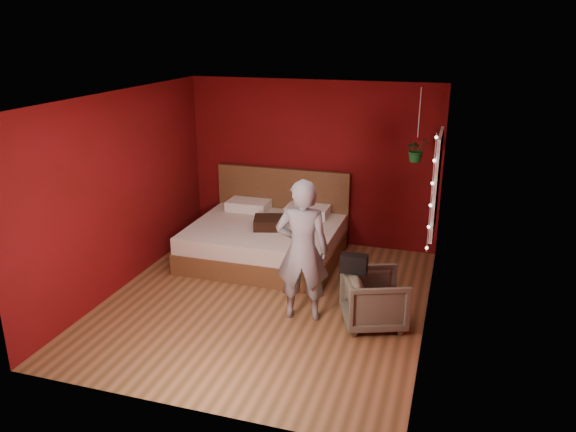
% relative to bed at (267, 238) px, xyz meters
% --- Properties ---
extents(floor, '(4.50, 4.50, 0.00)m').
position_rel_bed_xyz_m(floor, '(0.46, -1.37, -0.31)').
color(floor, '#92603A').
rests_on(floor, ground).
extents(room_walls, '(4.04, 4.54, 2.62)m').
position_rel_bed_xyz_m(room_walls, '(0.46, -1.37, 1.37)').
color(room_walls, maroon).
rests_on(room_walls, ground).
extents(window, '(0.05, 0.97, 1.27)m').
position_rel_bed_xyz_m(window, '(2.43, -0.47, 1.19)').
color(window, white).
rests_on(window, room_walls).
extents(fairy_lights, '(0.04, 0.04, 1.45)m').
position_rel_bed_xyz_m(fairy_lights, '(2.40, -1.00, 1.19)').
color(fairy_lights, silver).
rests_on(fairy_lights, room_walls).
extents(bed, '(2.19, 1.86, 1.21)m').
position_rel_bed_xyz_m(bed, '(0.00, 0.00, 0.00)').
color(bed, brown).
rests_on(bed, ground).
extents(person, '(0.70, 0.52, 1.74)m').
position_rel_bed_xyz_m(person, '(1.02, -1.63, 0.56)').
color(person, gray).
rests_on(person, ground).
extents(armchair, '(0.92, 0.91, 0.65)m').
position_rel_bed_xyz_m(armchair, '(1.88, -1.55, 0.01)').
color(armchair, '#5F5B4B').
rests_on(armchair, ground).
extents(handbag, '(0.31, 0.16, 0.22)m').
position_rel_bed_xyz_m(handbag, '(1.63, -1.58, 0.45)').
color(handbag, black).
rests_on(handbag, armchair).
extents(throw_pillow, '(0.54, 0.54, 0.15)m').
position_rel_bed_xyz_m(throw_pillow, '(0.10, -0.17, 0.31)').
color(throw_pillow, black).
rests_on(throw_pillow, bed).
extents(hanging_plant, '(0.39, 0.37, 1.00)m').
position_rel_bed_xyz_m(hanging_plant, '(2.11, 0.20, 1.46)').
color(hanging_plant, silver).
rests_on(hanging_plant, room_walls).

